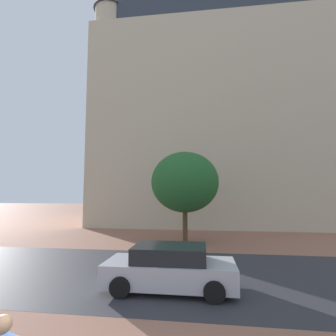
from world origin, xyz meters
TOP-DOWN VIEW (x-y plane):
  - ground_plane at (0.00, 10.00)m, footprint 120.00×120.00m
  - street_asphalt_strip at (0.00, 7.81)m, footprint 120.00×7.57m
  - landmark_building at (2.81, 27.12)m, footprint 23.95×15.12m
  - car_silver at (0.21, 6.15)m, footprint 4.29×2.05m
  - tree_curb_far at (0.17, 14.16)m, footprint 4.36×4.36m

SIDE VIEW (x-z plane):
  - ground_plane at x=0.00m, z-range 0.00..0.00m
  - street_asphalt_strip at x=0.00m, z-range 0.00..0.00m
  - car_silver at x=0.21m, z-range -0.03..1.40m
  - tree_curb_far at x=0.17m, z-range 0.95..6.79m
  - landmark_building at x=2.81m, z-range -6.43..30.39m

